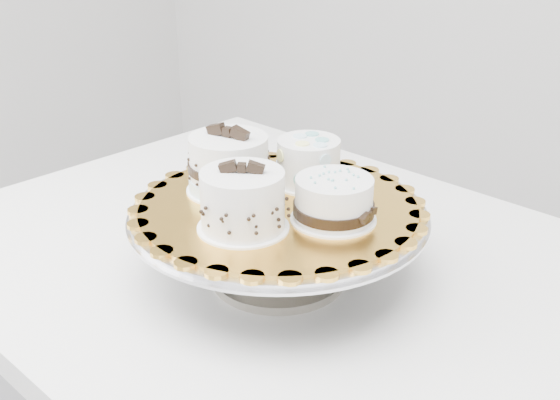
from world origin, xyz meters
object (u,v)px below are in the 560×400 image
Objects in this scene: cake_board at (278,206)px; cake_stand at (278,231)px; cake_banded at (229,166)px; cake_ribbon at (335,201)px; cake_dots at (308,161)px; cake_swirl at (243,202)px; table at (318,315)px.

cake_stand is at bearing 135.00° from cake_board.
cake_banded is 1.05× the size of cake_ribbon.
cake_swirl is at bearing -65.62° from cake_dots.
cake_board is 0.09m from cake_ribbon.
cake_ribbon is at bearing -4.33° from cake_banded.
table is 3.59× the size of cake_board.
cake_swirl is (0.00, -0.08, 0.04)m from cake_board.
cake_banded is (-0.08, 0.00, 0.04)m from cake_board.
cake_board is 3.23× the size of cake_ribbon.
cake_banded reaches higher than cake_dots.
cake_dots is (0.08, 0.08, -0.00)m from cake_banded.
cake_stand is 0.04m from cake_board.
cake_ribbon is (0.09, -0.08, -0.01)m from cake_dots.
cake_swirl is 0.12m from cake_banded.
cake_board is 3.24× the size of cake_dots.
cake_banded is at bearing 106.97° from cake_swirl.
cake_stand is (-0.04, -0.05, 0.15)m from table.
cake_swirl reaches higher than cake_stand.
cake_stand is 1.09× the size of cake_board.
table is at bearing 47.18° from cake_swirl.
cake_banded is 1.05× the size of cake_dots.
cake_swirl is 0.12m from cake_ribbon.
cake_stand is at bearing 176.76° from cake_ribbon.
cake_stand is 3.51× the size of cake_ribbon.
cake_ribbon reaches higher than cake_board.
cake_dots reaches higher than cake_board.
cake_board is 2.64× the size of cake_swirl.
cake_banded is 0.17m from cake_ribbon.
cake_board is at bearing -64.71° from cake_dots.
cake_board is 0.09m from cake_swirl.
cake_swirl is 1.23× the size of cake_dots.
cake_dots reaches higher than cake_ribbon.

